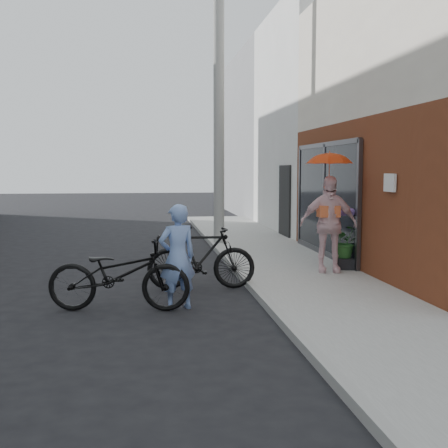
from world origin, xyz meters
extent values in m
plane|color=black|center=(0.00, 0.00, 0.00)|extent=(80.00, 80.00, 0.00)
cube|color=gray|center=(2.10, 2.00, 0.06)|extent=(2.20, 24.00, 0.12)
cube|color=#9E9E99|center=(0.94, 2.00, 0.06)|extent=(0.12, 24.00, 0.12)
cube|color=black|center=(3.16, 3.50, 1.36)|extent=(0.06, 3.80, 2.40)
cube|color=white|center=(3.16, 0.20, 1.82)|extent=(0.04, 0.40, 0.30)
cube|color=white|center=(7.20, 9.00, 3.50)|extent=(8.00, 6.00, 7.00)
cube|color=gray|center=(7.20, 16.00, 3.50)|extent=(8.00, 8.00, 7.00)
cylinder|color=#9E9E99|center=(1.10, 6.00, 3.50)|extent=(0.28, 0.28, 7.00)
imported|color=#7B9BDB|center=(-0.37, -0.47, 0.77)|extent=(0.65, 0.52, 1.54)
imported|color=black|center=(-1.21, -0.45, 0.54)|extent=(2.13, 1.02, 1.08)
imported|color=black|center=(0.11, 0.84, 0.55)|extent=(1.86, 0.61, 1.10)
imported|color=#F9D1D7|center=(2.56, 1.50, 1.02)|extent=(1.11, 0.61, 1.80)
imported|color=#ED521B|center=(2.56, 1.50, 2.27)|extent=(0.80, 0.80, 0.71)
cube|color=black|center=(3.00, 1.76, 0.23)|extent=(0.47, 0.47, 0.21)
imported|color=#255823|center=(3.00, 1.76, 0.65)|extent=(0.57, 0.49, 0.63)
camera|label=1|loc=(-0.83, -8.54, 2.05)|focal=45.00mm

